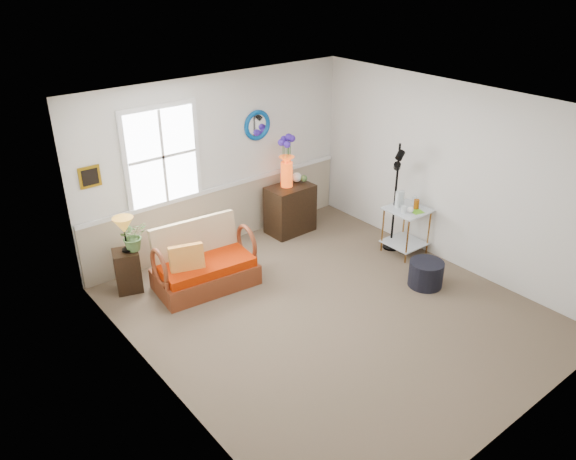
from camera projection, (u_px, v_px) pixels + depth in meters
floor at (330, 312)px, 7.13m from camera, size 4.50×5.00×0.01m
ceiling at (338, 110)px, 5.97m from camera, size 4.50×5.00×0.01m
walls at (334, 220)px, 6.55m from camera, size 4.51×5.01×2.60m
wainscot at (222, 215)px, 8.66m from camera, size 4.46×0.02×0.90m
chair_rail at (221, 187)px, 8.45m from camera, size 4.46×0.04×0.06m
window at (162, 157)px, 7.64m from camera, size 1.14×0.06×1.44m
picture at (90, 177)px, 7.10m from camera, size 0.28×0.03×0.28m
mirror at (257, 125)px, 8.47m from camera, size 0.47×0.07×0.47m
loveseat at (205, 258)px, 7.50m from camera, size 1.40×0.88×0.87m
throw_pillow at (187, 262)px, 7.26m from camera, size 0.46×0.24×0.45m
lamp_stand at (128, 271)px, 7.48m from camera, size 0.41×0.41×0.58m
table_lamp at (125, 235)px, 7.24m from camera, size 0.31×0.31×0.49m
potted_plant at (133, 239)px, 7.34m from camera, size 0.39×0.42×0.31m
cabinet at (290, 209)px, 9.01m from camera, size 0.74×0.48×0.79m
flower_vase at (287, 161)px, 8.66m from camera, size 0.25×0.25×0.82m
side_table at (406, 231)px, 8.39m from camera, size 0.57×0.57×0.72m
tabletop_items at (409, 201)px, 8.19m from camera, size 0.51×0.51×0.25m
floor_lamp at (395, 198)px, 8.30m from camera, size 0.30×0.30×1.67m
ottoman at (426, 274)px, 7.63m from camera, size 0.58×0.58×0.36m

